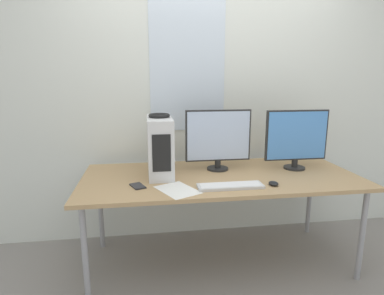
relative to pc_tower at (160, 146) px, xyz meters
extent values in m
cube|color=silver|center=(0.45, 0.48, 0.40)|extent=(8.00, 0.06, 2.70)
cube|color=silver|center=(0.27, 0.45, 0.62)|extent=(0.66, 0.01, 1.15)
cube|color=tan|center=(0.45, -0.11, -0.23)|extent=(2.09, 0.92, 0.03)
cylinder|color=#99999E|center=(-0.51, -0.49, -0.60)|extent=(0.04, 0.04, 0.71)
cylinder|color=#99999E|center=(1.42, -0.49, -0.60)|extent=(0.04, 0.04, 0.71)
cylinder|color=#99999E|center=(-0.51, 0.27, -0.60)|extent=(0.04, 0.04, 0.71)
cylinder|color=#99999E|center=(1.42, 0.27, -0.60)|extent=(0.04, 0.04, 0.71)
cube|color=silver|center=(0.00, 0.00, 0.00)|extent=(0.18, 0.48, 0.44)
cube|color=black|center=(0.00, -0.24, 0.00)|extent=(0.13, 0.00, 0.26)
torus|color=black|center=(0.00, 0.00, 0.23)|extent=(0.16, 0.16, 0.03)
cylinder|color=black|center=(0.47, 0.05, -0.21)|extent=(0.17, 0.17, 0.02)
cylinder|color=black|center=(0.47, 0.05, -0.17)|extent=(0.05, 0.05, 0.07)
cube|color=black|center=(0.47, 0.05, 0.06)|extent=(0.52, 0.03, 0.41)
cube|color=silver|center=(0.47, 0.03, 0.06)|extent=(0.50, 0.00, 0.38)
cylinder|color=black|center=(1.09, -0.02, -0.21)|extent=(0.17, 0.17, 0.02)
cylinder|color=black|center=(1.09, -0.02, -0.17)|extent=(0.05, 0.05, 0.07)
cube|color=black|center=(1.09, -0.02, 0.06)|extent=(0.51, 0.03, 0.40)
cube|color=#4C8CD8|center=(1.09, -0.04, 0.06)|extent=(0.49, 0.00, 0.38)
cube|color=silver|center=(0.46, -0.39, -0.21)|extent=(0.45, 0.13, 0.02)
cube|color=white|center=(0.46, -0.39, -0.20)|extent=(0.41, 0.11, 0.00)
ellipsoid|color=black|center=(0.76, -0.39, -0.21)|extent=(0.06, 0.08, 0.03)
cube|color=#232328|center=(-0.17, -0.28, -0.21)|extent=(0.12, 0.15, 0.01)
cube|color=white|center=(0.09, -0.39, -0.22)|extent=(0.32, 0.36, 0.00)
camera|label=1|loc=(-0.11, -2.40, 0.51)|focal=30.00mm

